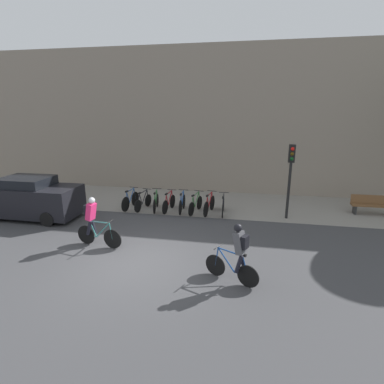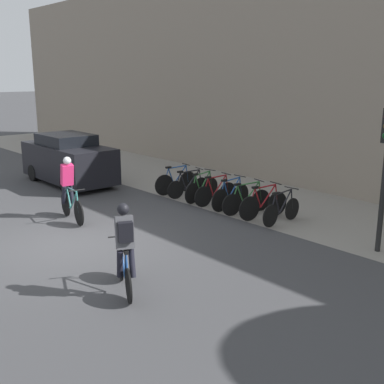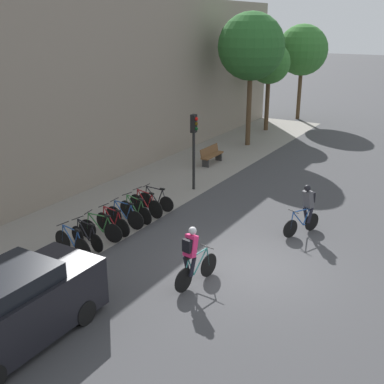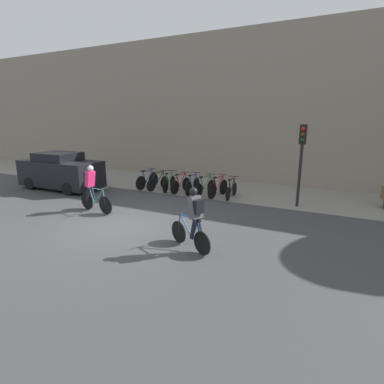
{
  "view_description": "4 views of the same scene",
  "coord_description": "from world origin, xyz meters",
  "px_view_note": "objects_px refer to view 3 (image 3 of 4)",
  "views": [
    {
      "loc": [
        3.31,
        -8.08,
        4.69
      ],
      "look_at": [
        1.25,
        2.97,
        1.6
      ],
      "focal_mm": 28.0,
      "sensor_mm": 36.0,
      "label": 1
    },
    {
      "loc": [
        10.18,
        -5.1,
        4.01
      ],
      "look_at": [
        1.45,
        2.61,
        1.14
      ],
      "focal_mm": 45.0,
      "sensor_mm": 36.0,
      "label": 2
    },
    {
      "loc": [
        -11.95,
        -5.04,
        6.97
      ],
      "look_at": [
        0.91,
        2.65,
        1.61
      ],
      "focal_mm": 45.0,
      "sensor_mm": 36.0,
      "label": 3
    },
    {
      "loc": [
        6.46,
        -7.38,
        3.51
      ],
      "look_at": [
        1.7,
        2.35,
        0.84
      ],
      "focal_mm": 28.0,
      "sensor_mm": 36.0,
      "label": 4
    }
  ],
  "objects_px": {
    "cyclist_pink": "(192,256)",
    "traffic_light_pole": "(194,138)",
    "parked_bike_7": "(156,200)",
    "parked_bike_6": "(146,205)",
    "parked_bike_1": "(87,237)",
    "parked_car": "(13,309)",
    "cyclist_grey": "(306,207)",
    "parked_bike_5": "(136,211)",
    "bench": "(211,155)",
    "parked_bike_4": "(124,216)",
    "parked_bike_0": "(72,243)",
    "parked_bike_3": "(113,223)",
    "parked_bike_2": "(100,229)"
  },
  "relations": [
    {
      "from": "parked_bike_1",
      "to": "parked_bike_7",
      "type": "distance_m",
      "value": 3.89
    },
    {
      "from": "parked_bike_2",
      "to": "parked_bike_7",
      "type": "height_order",
      "value": "parked_bike_2"
    },
    {
      "from": "cyclist_grey",
      "to": "parked_bike_6",
      "type": "bearing_deg",
      "value": 104.85
    },
    {
      "from": "parked_bike_0",
      "to": "parked_bike_3",
      "type": "relative_size",
      "value": 1.04
    },
    {
      "from": "parked_car",
      "to": "parked_bike_4",
      "type": "bearing_deg",
      "value": 17.22
    },
    {
      "from": "parked_bike_2",
      "to": "parked_bike_3",
      "type": "distance_m",
      "value": 0.65
    },
    {
      "from": "cyclist_grey",
      "to": "parked_bike_0",
      "type": "distance_m",
      "value": 7.85
    },
    {
      "from": "cyclist_grey",
      "to": "parked_bike_5",
      "type": "xyz_separation_m",
      "value": [
        -2.15,
        5.68,
        -0.55
      ]
    },
    {
      "from": "cyclist_pink",
      "to": "parked_bike_2",
      "type": "distance_m",
      "value": 4.31
    },
    {
      "from": "cyclist_grey",
      "to": "parked_bike_2",
      "type": "bearing_deg",
      "value": 125.79
    },
    {
      "from": "parked_bike_1",
      "to": "parked_bike_7",
      "type": "xyz_separation_m",
      "value": [
        3.89,
        0.0,
        0.0
      ]
    },
    {
      "from": "cyclist_pink",
      "to": "parked_bike_3",
      "type": "distance_m",
      "value": 4.5
    },
    {
      "from": "cyclist_grey",
      "to": "traffic_light_pole",
      "type": "height_order",
      "value": "traffic_light_pole"
    },
    {
      "from": "parked_bike_2",
      "to": "parked_bike_3",
      "type": "xyz_separation_m",
      "value": [
        0.65,
        0.0,
        -0.01
      ]
    },
    {
      "from": "cyclist_pink",
      "to": "traffic_light_pole",
      "type": "distance_m",
      "value": 8.27
    },
    {
      "from": "cyclist_pink",
      "to": "bench",
      "type": "relative_size",
      "value": 1.02
    },
    {
      "from": "cyclist_grey",
      "to": "parked_bike_1",
      "type": "bearing_deg",
      "value": 129.88
    },
    {
      "from": "cyclist_pink",
      "to": "parked_bike_0",
      "type": "height_order",
      "value": "cyclist_pink"
    },
    {
      "from": "parked_bike_1",
      "to": "parked_car",
      "type": "xyz_separation_m",
      "value": [
        -4.51,
        -2.0,
        0.52
      ]
    },
    {
      "from": "parked_bike_0",
      "to": "parked_bike_7",
      "type": "distance_m",
      "value": 4.53
    },
    {
      "from": "parked_bike_2",
      "to": "traffic_light_pole",
      "type": "distance_m",
      "value": 6.36
    },
    {
      "from": "cyclist_pink",
      "to": "parked_bike_2",
      "type": "height_order",
      "value": "cyclist_pink"
    },
    {
      "from": "cyclist_grey",
      "to": "parked_bike_2",
      "type": "height_order",
      "value": "cyclist_grey"
    },
    {
      "from": "parked_bike_0",
      "to": "parked_car",
      "type": "distance_m",
      "value": 4.37
    },
    {
      "from": "parked_bike_1",
      "to": "parked_bike_3",
      "type": "bearing_deg",
      "value": 0.05
    },
    {
      "from": "cyclist_grey",
      "to": "parked_bike_5",
      "type": "relative_size",
      "value": 1.05
    },
    {
      "from": "parked_bike_3",
      "to": "parked_bike_4",
      "type": "xyz_separation_m",
      "value": [
        0.65,
        0.0,
        0.01
      ]
    },
    {
      "from": "bench",
      "to": "parked_bike_2",
      "type": "bearing_deg",
      "value": -173.02
    },
    {
      "from": "parked_bike_2",
      "to": "traffic_light_pole",
      "type": "xyz_separation_m",
      "value": [
        6.07,
        -0.04,
        1.89
      ]
    },
    {
      "from": "parked_bike_7",
      "to": "traffic_light_pole",
      "type": "relative_size",
      "value": 0.49
    },
    {
      "from": "parked_bike_0",
      "to": "parked_bike_6",
      "type": "distance_m",
      "value": 3.88
    },
    {
      "from": "parked_bike_4",
      "to": "parked_bike_5",
      "type": "height_order",
      "value": "parked_bike_4"
    },
    {
      "from": "parked_bike_1",
      "to": "parked_bike_2",
      "type": "distance_m",
      "value": 0.65
    },
    {
      "from": "traffic_light_pole",
      "to": "bench",
      "type": "distance_m",
      "value": 4.47
    },
    {
      "from": "parked_bike_6",
      "to": "parked_bike_7",
      "type": "relative_size",
      "value": 1.06
    },
    {
      "from": "parked_bike_2",
      "to": "parked_bike_7",
      "type": "xyz_separation_m",
      "value": [
        3.24,
        -0.0,
        -0.02
      ]
    },
    {
      "from": "parked_bike_1",
      "to": "bench",
      "type": "distance_m",
      "value": 10.68
    },
    {
      "from": "cyclist_pink",
      "to": "traffic_light_pole",
      "type": "bearing_deg",
      "value": 30.33
    },
    {
      "from": "cyclist_grey",
      "to": "parked_car",
      "type": "bearing_deg",
      "value": 158.32
    },
    {
      "from": "parked_bike_7",
      "to": "parked_bike_6",
      "type": "bearing_deg",
      "value": 179.92
    },
    {
      "from": "parked_bike_5",
      "to": "parked_car",
      "type": "distance_m",
      "value": 7.39
    },
    {
      "from": "parked_bike_0",
      "to": "parked_bike_5",
      "type": "distance_m",
      "value": 3.24
    },
    {
      "from": "bench",
      "to": "parked_car",
      "type": "relative_size",
      "value": 0.41
    },
    {
      "from": "parked_bike_4",
      "to": "parked_bike_6",
      "type": "xyz_separation_m",
      "value": [
        1.29,
        -0.0,
        0.01
      ]
    },
    {
      "from": "parked_bike_5",
      "to": "parked_car",
      "type": "relative_size",
      "value": 0.39
    },
    {
      "from": "parked_bike_4",
      "to": "parked_bike_7",
      "type": "bearing_deg",
      "value": -0.04
    },
    {
      "from": "parked_bike_1",
      "to": "parked_bike_6",
      "type": "distance_m",
      "value": 3.24
    },
    {
      "from": "traffic_light_pole",
      "to": "parked_bike_7",
      "type": "bearing_deg",
      "value": 179.17
    },
    {
      "from": "cyclist_grey",
      "to": "parked_bike_4",
      "type": "relative_size",
      "value": 1.07
    },
    {
      "from": "cyclist_grey",
      "to": "parked_bike_7",
      "type": "xyz_separation_m",
      "value": [
        -0.86,
        5.68,
        -0.56
      ]
    }
  ]
}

